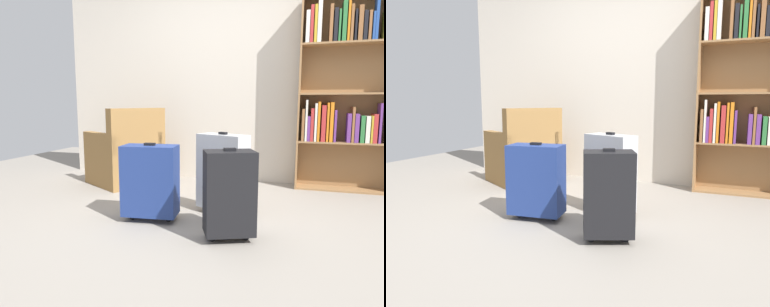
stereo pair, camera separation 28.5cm
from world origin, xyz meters
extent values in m
plane|color=gray|center=(0.00, 0.00, 0.00)|extent=(7.93, 7.93, 0.00)
cube|color=beige|center=(0.00, 1.85, 1.30)|extent=(4.53, 0.10, 2.60)
cube|color=olive|center=(0.73, 1.65, 1.05)|extent=(0.02, 0.27, 2.09)
cube|color=olive|center=(1.28, 1.77, 1.05)|extent=(1.11, 0.02, 2.09)
cube|color=olive|center=(1.28, 1.65, 0.01)|extent=(1.07, 0.25, 0.02)
cube|color=olive|center=(1.28, 1.65, 0.53)|extent=(1.07, 0.25, 0.02)
cube|color=olive|center=(1.28, 1.65, 1.06)|extent=(1.07, 0.25, 0.02)
cube|color=olive|center=(1.28, 1.65, 1.58)|extent=(1.07, 0.25, 0.02)
cube|color=brown|center=(0.79, 1.64, 0.72)|extent=(0.03, 0.22, 0.35)
cube|color=silver|center=(0.82, 1.63, 0.77)|extent=(0.02, 0.20, 0.45)
cube|color=#66337F|center=(0.85, 1.61, 0.68)|extent=(0.03, 0.16, 0.27)
cube|color=#B22D2D|center=(0.88, 1.62, 0.72)|extent=(0.03, 0.18, 0.36)
cube|color=silver|center=(0.92, 1.61, 0.75)|extent=(0.02, 0.16, 0.41)
cube|color=orange|center=(0.95, 1.63, 0.76)|extent=(0.03, 0.20, 0.43)
cube|color=#B22D2D|center=(1.00, 1.62, 0.74)|extent=(0.04, 0.19, 0.39)
cube|color=orange|center=(1.04, 1.64, 0.75)|extent=(0.02, 0.22, 0.42)
cube|color=orange|center=(1.08, 1.63, 0.75)|extent=(0.03, 0.21, 0.42)
cube|color=#66337F|center=(1.11, 1.63, 0.71)|extent=(0.02, 0.21, 0.34)
cube|color=#66337F|center=(1.25, 1.62, 0.70)|extent=(0.04, 0.18, 0.31)
cube|color=brown|center=(1.29, 1.64, 0.73)|extent=(0.02, 0.22, 0.38)
cube|color=#66337F|center=(1.33, 1.61, 0.69)|extent=(0.04, 0.17, 0.30)
cube|color=#2D7238|center=(1.38, 1.61, 0.68)|extent=(0.04, 0.17, 0.28)
cube|color=silver|center=(1.43, 1.61, 0.68)|extent=(0.04, 0.16, 0.28)
cube|color=silver|center=(0.79, 1.62, 1.75)|extent=(0.04, 0.19, 0.33)
cube|color=#B22D2D|center=(0.83, 1.61, 1.78)|extent=(0.03, 0.17, 0.38)
cube|color=gold|center=(0.87, 1.61, 1.78)|extent=(0.03, 0.16, 0.38)
cube|color=silver|center=(0.91, 1.63, 1.80)|extent=(0.04, 0.19, 0.43)
cube|color=brown|center=(1.02, 1.64, 1.77)|extent=(0.03, 0.22, 0.37)
cube|color=black|center=(1.07, 1.62, 1.75)|extent=(0.04, 0.18, 0.33)
cube|color=#2D7238|center=(1.10, 1.62, 1.75)|extent=(0.02, 0.18, 0.32)
cube|color=#2D7238|center=(1.15, 1.62, 1.79)|extent=(0.04, 0.18, 0.40)
cube|color=orange|center=(1.19, 1.64, 1.79)|extent=(0.02, 0.22, 0.41)
cube|color=brown|center=(1.22, 1.62, 1.77)|extent=(0.03, 0.18, 0.36)
cube|color=black|center=(1.25, 1.64, 1.74)|extent=(0.02, 0.22, 0.31)
cube|color=brown|center=(1.30, 1.60, 1.76)|extent=(0.04, 0.15, 0.34)
cube|color=black|center=(1.34, 1.62, 1.73)|extent=(0.04, 0.19, 0.29)
cube|color=olive|center=(-1.24, 1.25, 0.20)|extent=(0.96, 0.96, 0.40)
cube|color=tan|center=(-1.24, 1.25, 0.44)|extent=(0.76, 0.73, 0.08)
cube|color=olive|center=(-0.99, 1.09, 0.65)|extent=(0.47, 0.66, 0.50)
cube|color=olive|center=(-1.08, 1.50, 0.51)|extent=(0.65, 0.45, 0.22)
cube|color=olive|center=(-1.39, 0.99, 0.51)|extent=(0.65, 0.45, 0.22)
cylinder|color=#1959A5|center=(-0.76, 1.30, 0.05)|extent=(0.08, 0.08, 0.10)
torus|color=#1959A5|center=(-0.71, 1.30, 0.05)|extent=(0.06, 0.01, 0.06)
cube|color=navy|center=(-0.38, 0.09, 0.34)|extent=(0.47, 0.29, 0.57)
cube|color=black|center=(-0.38, 0.09, 0.63)|extent=(0.09, 0.06, 0.02)
cylinder|color=black|center=(-0.53, 0.07, 0.03)|extent=(0.06, 0.06, 0.05)
cylinder|color=black|center=(-0.23, 0.11, 0.03)|extent=(0.06, 0.06, 0.05)
cube|color=black|center=(0.32, -0.13, 0.34)|extent=(0.41, 0.34, 0.59)
cube|color=black|center=(0.32, -0.13, 0.65)|extent=(0.09, 0.07, 0.02)
cylinder|color=black|center=(0.21, -0.18, 0.03)|extent=(0.07, 0.07, 0.05)
cylinder|color=black|center=(0.43, -0.09, 0.03)|extent=(0.07, 0.07, 0.05)
cube|color=#B7BABF|center=(0.15, 0.43, 0.37)|extent=(0.48, 0.35, 0.65)
cube|color=black|center=(0.15, 0.43, 0.71)|extent=(0.08, 0.06, 0.02)
cylinder|color=black|center=(0.01, 0.49, 0.03)|extent=(0.07, 0.07, 0.05)
cylinder|color=black|center=(0.28, 0.36, 0.03)|extent=(0.07, 0.07, 0.05)
camera|label=1|loc=(0.80, -2.50, 0.97)|focal=33.14mm
camera|label=2|loc=(1.06, -2.40, 0.97)|focal=33.14mm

